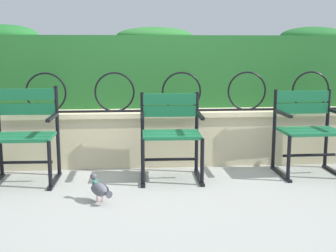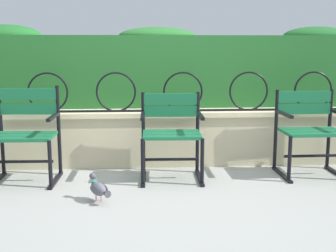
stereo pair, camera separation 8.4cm
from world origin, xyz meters
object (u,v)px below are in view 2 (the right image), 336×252
park_chair_left (25,132)px  pigeon_near_chairs (99,188)px  park_chair_centre (171,132)px  park_chair_right (309,129)px

park_chair_left → pigeon_near_chairs: 1.05m
park_chair_centre → pigeon_near_chairs: park_chair_centre is taller
park_chair_centre → pigeon_near_chairs: (-0.65, -0.66, -0.34)m
park_chair_left → park_chair_right: bearing=0.9°
park_chair_left → park_chair_centre: (1.38, -0.01, -0.02)m
park_chair_left → pigeon_near_chairs: size_ratio=3.45×
park_chair_centre → pigeon_near_chairs: size_ratio=3.17×
park_chair_left → pigeon_near_chairs: (0.74, -0.66, -0.36)m
park_chair_centre → pigeon_near_chairs: bearing=-134.6°
park_chair_left → pigeon_near_chairs: park_chair_left is taller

